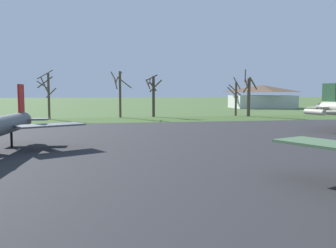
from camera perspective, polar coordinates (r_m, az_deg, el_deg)
The scene contains 8 objects.
asphalt_apron at distance 26.74m, azimuth 11.43°, elevation -4.77°, with size 87.61×57.40×0.05m, color #28282B.
grass_verge_strip at distance 60.05m, azimuth -1.37°, elevation 0.71°, with size 147.61×12.00×0.06m, color #395424.
bare_tree_left_of_center at distance 63.35m, azimuth -18.22°, elevation 4.65°, with size 3.09×3.74×8.26m.
bare_tree_center at distance 64.75m, azimuth -7.55°, elevation 5.06°, with size 3.61×2.81×8.15m.
bare_tree_right_of_center at distance 66.42m, azimuth -2.34°, elevation 4.78°, with size 3.07×3.05×7.78m.
bare_tree_far_right at distance 70.42m, azimuth 10.49°, elevation 4.19°, with size 2.38×2.04×7.33m.
bare_tree_backdrop_extra at distance 69.12m, azimuth 12.45°, elevation 4.57°, with size 2.55×2.55×8.74m.
visitor_building at distance 108.57m, azimuth 14.46°, elevation 4.13°, with size 18.31×11.97×6.49m.
Camera 1 is at (-10.18, -7.10, 4.51)m, focal length 39.12 mm.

